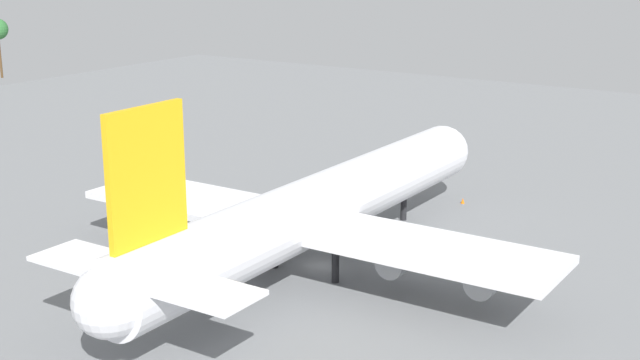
# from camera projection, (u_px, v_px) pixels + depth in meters

# --- Properties ---
(ground_plane) EXTENTS (238.47, 238.47, 0.00)m
(ground_plane) POSITION_uv_depth(u_px,v_px,m) (320.00, 266.00, 83.55)
(ground_plane) COLOR slate
(cargo_airplane) EXTENTS (59.62, 48.62, 19.21)m
(cargo_airplane) POSITION_uv_depth(u_px,v_px,m) (319.00, 208.00, 81.86)
(cargo_airplane) COLOR silver
(cargo_airplane) RESTS_ON ground_plane
(safety_cone_nose) EXTENTS (0.46, 0.46, 0.66)m
(safety_cone_nose) POSITION_uv_depth(u_px,v_px,m) (463.00, 201.00, 103.54)
(safety_cone_nose) COLOR orange
(safety_cone_nose) RESTS_ON ground_plane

